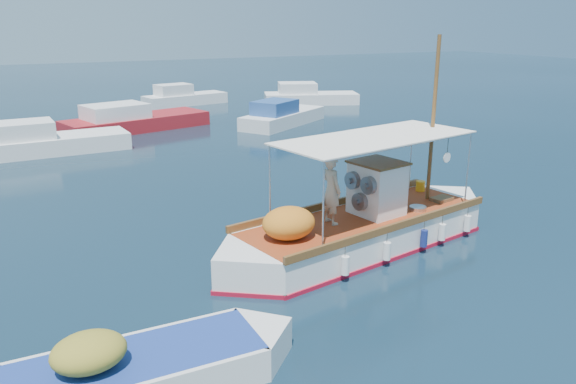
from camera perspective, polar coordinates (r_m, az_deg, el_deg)
name	(u,v)px	position (r m, az deg, el deg)	size (l,w,h in m)	color
ground	(335,245)	(16.08, 4.84, -5.43)	(160.00, 160.00, 0.00)	black
fishing_caique	(361,229)	(15.87, 7.47, -3.77)	(9.59, 3.87, 5.95)	white
dinghy	(134,375)	(10.44, -15.33, -17.52)	(5.94, 1.69, 1.45)	white
bg_boat_nw	(41,143)	(29.45, -23.78, 4.54)	(7.64, 2.74, 1.80)	silver
bg_boat_n	(132,122)	(34.10, -15.53, 6.89)	(8.77, 4.81, 1.80)	maroon
bg_boat_ne	(282,117)	(34.47, -0.66, 7.61)	(6.77, 5.41, 1.80)	silver
bg_boat_e	(308,97)	(43.81, 2.05, 9.61)	(7.52, 4.98, 1.80)	silver
bg_boat_far_n	(183,98)	(43.76, -10.62, 9.33)	(6.57, 3.20, 1.80)	silver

